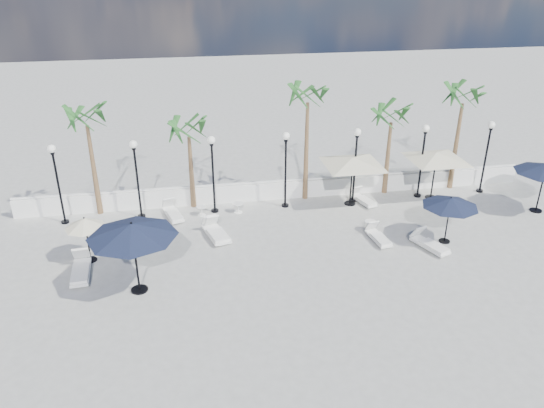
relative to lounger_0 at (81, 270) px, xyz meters
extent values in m
plane|color=gray|center=(9.08, -1.69, -0.26)|extent=(100.00, 100.00, 0.00)
cube|color=white|center=(9.08, 5.81, 0.19)|extent=(26.00, 0.30, 0.90)
cube|color=white|center=(9.08, 5.81, 0.71)|extent=(26.00, 0.12, 0.08)
cylinder|color=black|center=(-1.42, 4.81, -0.21)|extent=(0.36, 0.36, 0.10)
cylinder|color=black|center=(-1.42, 4.81, 1.49)|extent=(0.10, 0.10, 3.50)
cylinder|color=black|center=(-1.42, 4.81, 3.19)|extent=(0.18, 0.18, 0.10)
sphere|color=white|center=(-1.42, 4.81, 3.40)|extent=(0.36, 0.36, 0.36)
cylinder|color=black|center=(2.08, 4.81, -0.21)|extent=(0.36, 0.36, 0.10)
cylinder|color=black|center=(2.08, 4.81, 1.49)|extent=(0.10, 0.10, 3.50)
cylinder|color=black|center=(2.08, 4.81, 3.19)|extent=(0.18, 0.18, 0.10)
sphere|color=white|center=(2.08, 4.81, 3.40)|extent=(0.36, 0.36, 0.36)
cylinder|color=black|center=(5.58, 4.81, -0.21)|extent=(0.36, 0.36, 0.10)
cylinder|color=black|center=(5.58, 4.81, 1.49)|extent=(0.10, 0.10, 3.50)
cylinder|color=black|center=(5.58, 4.81, 3.19)|extent=(0.18, 0.18, 0.10)
sphere|color=white|center=(5.58, 4.81, 3.40)|extent=(0.36, 0.36, 0.36)
cylinder|color=black|center=(9.08, 4.81, -0.21)|extent=(0.36, 0.36, 0.10)
cylinder|color=black|center=(9.08, 4.81, 1.49)|extent=(0.10, 0.10, 3.50)
cylinder|color=black|center=(9.08, 4.81, 3.19)|extent=(0.18, 0.18, 0.10)
sphere|color=white|center=(9.08, 4.81, 3.40)|extent=(0.36, 0.36, 0.36)
cylinder|color=black|center=(12.58, 4.81, -0.21)|extent=(0.36, 0.36, 0.10)
cylinder|color=black|center=(12.58, 4.81, 1.49)|extent=(0.10, 0.10, 3.50)
cylinder|color=black|center=(12.58, 4.81, 3.19)|extent=(0.18, 0.18, 0.10)
sphere|color=white|center=(12.58, 4.81, 3.40)|extent=(0.36, 0.36, 0.36)
cylinder|color=black|center=(16.08, 4.81, -0.21)|extent=(0.36, 0.36, 0.10)
cylinder|color=black|center=(16.08, 4.81, 1.49)|extent=(0.10, 0.10, 3.50)
cylinder|color=black|center=(16.08, 4.81, 3.19)|extent=(0.18, 0.18, 0.10)
sphere|color=white|center=(16.08, 4.81, 3.40)|extent=(0.36, 0.36, 0.36)
cylinder|color=black|center=(19.58, 4.81, -0.21)|extent=(0.36, 0.36, 0.10)
cylinder|color=black|center=(19.58, 4.81, 1.49)|extent=(0.10, 0.10, 3.50)
cylinder|color=black|center=(19.58, 4.81, 3.19)|extent=(0.18, 0.18, 0.10)
sphere|color=white|center=(19.58, 4.81, 3.40)|extent=(0.36, 0.36, 0.36)
cone|color=brown|center=(0.08, 5.61, 1.94)|extent=(0.28, 0.28, 4.40)
cone|color=brown|center=(4.58, 5.61, 1.54)|extent=(0.28, 0.28, 3.60)
cone|color=brown|center=(10.28, 5.61, 2.24)|extent=(0.28, 0.28, 5.00)
cone|color=brown|center=(14.58, 5.61, 1.64)|extent=(0.28, 0.28, 3.80)
cone|color=brown|center=(18.28, 5.61, 2.04)|extent=(0.28, 0.28, 4.60)
cube|color=silver|center=(0.00, -0.02, -0.10)|extent=(0.81, 2.04, 0.11)
cube|color=silver|center=(0.02, -0.29, 0.02)|extent=(0.72, 1.39, 0.11)
cube|color=silver|center=(-0.06, 0.79, 0.30)|extent=(0.66, 0.52, 0.63)
cube|color=silver|center=(5.40, 2.20, -0.10)|extent=(1.12, 2.01, 0.10)
cube|color=silver|center=(5.47, 1.95, 0.01)|extent=(0.92, 1.40, 0.10)
cube|color=silver|center=(5.19, 2.94, 0.28)|extent=(0.70, 0.59, 0.60)
cube|color=silver|center=(5.52, 2.17, -0.11)|extent=(1.10, 1.95, 0.10)
cube|color=silver|center=(5.59, 1.93, 0.00)|extent=(0.90, 1.36, 0.10)
cube|color=silver|center=(5.31, 2.89, 0.26)|extent=(0.68, 0.58, 0.58)
cube|color=silver|center=(3.57, 4.51, -0.11)|extent=(1.08, 1.88, 0.10)
cube|color=silver|center=(3.64, 4.28, -0.01)|extent=(0.88, 1.31, 0.10)
cube|color=silver|center=(3.37, 5.21, 0.24)|extent=(0.66, 0.56, 0.56)
cube|color=silver|center=(14.35, -0.38, -0.11)|extent=(1.24, 1.91, 0.10)
cube|color=silver|center=(14.44, -0.60, 0.00)|extent=(0.98, 1.35, 0.10)
cube|color=silver|center=(14.07, 0.31, 0.25)|extent=(0.69, 0.61, 0.57)
cube|color=silver|center=(13.04, 4.51, -0.12)|extent=(1.01, 1.73, 0.09)
cube|color=silver|center=(13.11, 4.30, -0.03)|extent=(0.82, 1.21, 0.09)
cube|color=silver|center=(12.85, 5.15, 0.20)|extent=(0.61, 0.52, 0.51)
cube|color=silver|center=(12.42, 0.64, -0.12)|extent=(0.74, 1.70, 0.09)
cube|color=silver|center=(12.45, 0.42, -0.03)|extent=(0.64, 1.17, 0.09)
cube|color=silver|center=(12.34, 1.30, 0.21)|extent=(0.56, 0.45, 0.52)
cylinder|color=silver|center=(4.93, 4.51, -0.24)|extent=(0.37, 0.37, 0.03)
cylinder|color=silver|center=(4.93, 4.51, -0.04)|extent=(0.05, 0.05, 0.44)
cylinder|color=silver|center=(4.93, 4.51, 0.19)|extent=(0.47, 0.47, 0.03)
cylinder|color=silver|center=(6.69, 4.51, -0.24)|extent=(0.40, 0.40, 0.03)
cylinder|color=silver|center=(6.69, 4.51, -0.02)|extent=(0.06, 0.06, 0.48)
cylinder|color=silver|center=(6.69, 4.51, 0.24)|extent=(0.52, 0.52, 0.03)
cylinder|color=silver|center=(12.37, 1.59, -0.24)|extent=(0.40, 0.40, 0.03)
cylinder|color=silver|center=(12.37, 1.59, -0.02)|extent=(0.06, 0.06, 0.48)
cylinder|color=silver|center=(12.37, 1.59, 0.23)|extent=(0.51, 0.51, 0.03)
cylinder|color=black|center=(2.30, -1.43, -0.22)|extent=(0.63, 0.63, 0.07)
cylinder|color=black|center=(2.30, -1.43, 1.12)|extent=(0.08, 0.08, 2.76)
cone|color=black|center=(2.30, -1.43, 2.30)|extent=(3.27, 3.27, 0.51)
sphere|color=black|center=(2.30, -1.43, 2.59)|extent=(0.09, 0.09, 0.09)
cylinder|color=black|center=(15.26, 0.10, -0.23)|extent=(0.48, 0.48, 0.05)
cylinder|color=black|center=(15.26, 0.10, 0.77)|extent=(0.06, 0.06, 2.06)
cone|color=black|center=(15.26, 0.10, 1.65)|extent=(2.40, 2.40, 0.39)
sphere|color=black|center=(15.26, 0.10, 1.86)|extent=(0.07, 0.07, 0.07)
cylinder|color=black|center=(21.08, 2.18, -0.23)|extent=(0.57, 0.57, 0.06)
cylinder|color=black|center=(21.08, 2.18, 0.97)|extent=(0.07, 0.07, 2.45)
cylinder|color=black|center=(12.34, 4.51, -0.23)|extent=(0.56, 0.56, 0.06)
cylinder|color=black|center=(12.34, 4.51, 0.98)|extent=(0.08, 0.08, 2.47)
pyramid|color=beige|center=(12.34, 4.51, 2.24)|extent=(5.46, 5.46, 0.38)
cylinder|color=black|center=(16.68, 4.51, -0.22)|extent=(0.57, 0.57, 0.07)
cylinder|color=black|center=(16.68, 4.51, 0.97)|extent=(0.08, 0.08, 2.46)
pyramid|color=beige|center=(16.68, 4.51, 2.23)|extent=(5.34, 5.34, 0.38)
cylinder|color=black|center=(0.21, 1.11, -0.23)|extent=(0.51, 0.51, 0.05)
cylinder|color=black|center=(0.21, 1.11, 0.69)|extent=(0.06, 0.06, 1.89)
cone|color=beige|center=(0.21, 1.11, 1.47)|extent=(1.62, 1.62, 0.41)
sphere|color=black|center=(0.21, 1.11, 1.70)|extent=(0.07, 0.07, 0.07)
camera|label=1|loc=(4.36, -18.57, 11.15)|focal=35.00mm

